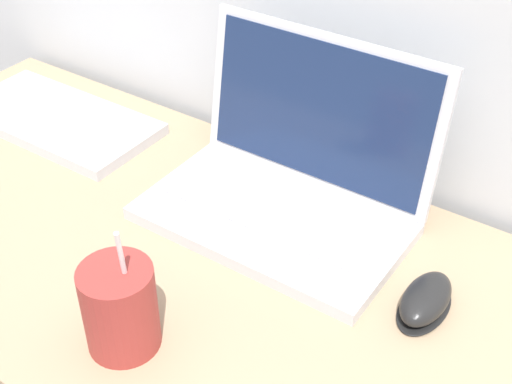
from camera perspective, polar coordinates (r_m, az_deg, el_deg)
laptop at (r=1.06m, az=2.79°, el=1.12°), size 0.39×0.26×0.25m
drink_cup at (r=0.87m, az=-10.80°, el=-9.03°), size 0.09×0.09×0.19m
computer_mouse at (r=0.95m, az=13.42°, el=-8.40°), size 0.06×0.11×0.04m
external_keyboard at (r=1.34m, az=-15.56°, el=5.57°), size 0.37×0.18×0.02m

